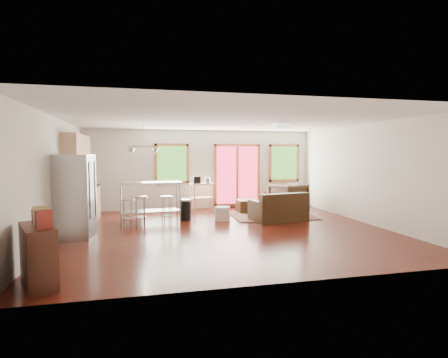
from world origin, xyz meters
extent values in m
cube|color=#320D07|center=(0.00, 0.00, -0.01)|extent=(7.50, 7.00, 0.02)
cube|color=silver|center=(0.00, 0.00, 2.61)|extent=(7.50, 7.00, 0.02)
cube|color=beige|center=(0.00, 3.51, 1.30)|extent=(7.50, 0.02, 2.60)
cube|color=beige|center=(-3.76, 0.00, 1.30)|extent=(0.02, 7.00, 2.60)
cube|color=beige|center=(3.76, 0.00, 1.30)|extent=(0.02, 7.00, 2.60)
cube|color=beige|center=(0.00, -3.51, 1.30)|extent=(7.50, 0.02, 2.60)
cube|color=#284F19|center=(-1.00, 3.46, 1.50)|extent=(0.94, 0.02, 1.14)
cube|color=brown|center=(-1.00, 3.46, 2.11)|extent=(1.10, 0.05, 0.08)
cube|color=brown|center=(-1.00, 3.46, 0.89)|extent=(1.10, 0.05, 0.08)
cube|color=brown|center=(-1.51, 3.46, 1.50)|extent=(0.08, 0.05, 1.30)
cube|color=brown|center=(-0.49, 3.46, 1.50)|extent=(0.08, 0.05, 1.30)
cube|color=#A41F37|center=(1.20, 3.46, 1.10)|extent=(1.44, 0.02, 1.94)
cube|color=brown|center=(1.20, 3.46, 2.11)|extent=(1.60, 0.05, 0.08)
cube|color=brown|center=(1.20, 3.46, 0.09)|extent=(1.60, 0.05, 0.08)
cube|color=brown|center=(0.44, 3.46, 1.10)|extent=(0.08, 0.05, 2.10)
cube|color=brown|center=(1.96, 3.46, 1.10)|extent=(0.08, 0.05, 2.10)
cube|color=brown|center=(1.20, 3.46, 1.10)|extent=(0.08, 0.05, 1.94)
cube|color=#284F19|center=(2.90, 3.46, 1.50)|extent=(0.94, 0.02, 1.14)
cube|color=brown|center=(2.90, 3.46, 2.11)|extent=(1.10, 0.05, 0.08)
cube|color=brown|center=(2.90, 3.46, 0.89)|extent=(1.10, 0.05, 0.08)
cube|color=brown|center=(2.39, 3.46, 1.50)|extent=(0.08, 0.05, 1.30)
cube|color=brown|center=(3.41, 3.46, 1.50)|extent=(0.08, 0.05, 1.30)
cube|color=#556441|center=(1.73, 1.59, 0.01)|extent=(2.38, 1.86, 0.02)
cube|color=black|center=(1.65, 0.86, 0.20)|extent=(1.58, 1.06, 0.41)
cube|color=black|center=(1.70, 0.55, 0.59)|extent=(1.47, 0.44, 0.37)
cube|color=black|center=(1.03, 0.75, 0.49)|extent=(0.33, 0.85, 0.16)
cube|color=black|center=(2.27, 0.97, 0.49)|extent=(0.33, 0.85, 0.16)
cube|color=black|center=(1.33, 0.85, 0.47)|extent=(0.68, 0.63, 0.12)
cube|color=black|center=(1.96, 0.97, 0.47)|extent=(0.68, 0.63, 0.12)
cube|color=#32170E|center=(1.71, 1.69, 0.34)|extent=(0.98, 0.72, 0.04)
cube|color=#32170E|center=(1.31, 1.59, 0.16)|extent=(0.06, 0.06, 0.32)
cube|color=#32170E|center=(2.03, 1.41, 0.16)|extent=(0.06, 0.06, 0.32)
cube|color=#32170E|center=(1.40, 1.97, 0.16)|extent=(0.06, 0.06, 0.32)
cube|color=#32170E|center=(2.12, 1.79, 0.16)|extent=(0.06, 0.06, 0.32)
imported|color=black|center=(2.57, 2.34, 0.48)|extent=(1.17, 1.14, 0.96)
cube|color=black|center=(1.21, 2.36, 0.19)|extent=(0.58, 0.58, 0.39)
cylinder|color=silver|center=(0.17, 1.24, 0.19)|extent=(0.46, 0.46, 0.37)
imported|color=silver|center=(1.71, 2.07, 0.49)|extent=(0.22, 0.22, 0.17)
sphere|color=red|center=(1.73, 2.09, 0.62)|extent=(0.08, 0.08, 0.07)
sphere|color=red|center=(1.69, 2.04, 0.64)|extent=(0.08, 0.08, 0.07)
sphere|color=red|center=(1.70, 2.10, 0.66)|extent=(0.08, 0.08, 0.07)
cube|color=tan|center=(-3.45, 1.70, 0.45)|extent=(0.60, 2.20, 0.90)
cube|color=black|center=(-3.45, 1.70, 0.92)|extent=(0.64, 2.24, 0.04)
cube|color=tan|center=(-3.57, 1.70, 1.95)|extent=(0.36, 2.20, 0.70)
cylinder|color=#B7BABC|center=(-3.45, 1.20, 1.03)|extent=(0.12, 0.12, 0.18)
cube|color=black|center=(-3.45, 2.10, 1.04)|extent=(0.22, 0.18, 0.20)
cube|color=#B7BABC|center=(-3.35, 0.01, 0.90)|extent=(0.80, 0.78, 1.79)
cube|color=gray|center=(-3.00, -0.04, 0.90)|extent=(0.10, 0.66, 1.75)
cylinder|color=gray|center=(-3.01, -0.26, 1.05)|extent=(0.03, 0.03, 1.20)
cylinder|color=gray|center=(-2.96, 0.18, 1.05)|extent=(0.03, 0.03, 1.20)
cube|color=#B7BABC|center=(-1.74, 1.53, 1.04)|extent=(1.71, 0.77, 0.04)
cube|color=gray|center=(-1.74, 1.53, 0.28)|extent=(1.60, 0.68, 0.03)
cylinder|color=gray|center=(-2.48, 1.23, 0.51)|extent=(0.05, 0.05, 1.02)
cylinder|color=gray|center=(-0.97, 1.32, 0.51)|extent=(0.05, 0.05, 1.02)
cylinder|color=gray|center=(-2.51, 1.74, 0.51)|extent=(0.05, 0.05, 1.02)
cylinder|color=gray|center=(-1.00, 1.83, 0.51)|extent=(0.05, 0.05, 1.02)
imported|color=silver|center=(-1.49, 1.54, 1.01)|extent=(0.14, 0.11, 0.13)
cylinder|color=#B7BABC|center=(-2.31, 0.90, 0.68)|extent=(0.35, 0.35, 0.04)
cylinder|color=gray|center=(-2.21, 0.98, 0.33)|extent=(0.02, 0.02, 0.66)
cylinder|color=gray|center=(-2.39, 0.99, 0.33)|extent=(0.02, 0.02, 0.66)
cylinder|color=gray|center=(-2.40, 0.82, 0.33)|extent=(0.02, 0.02, 0.66)
cylinder|color=gray|center=(-2.22, 0.80, 0.33)|extent=(0.02, 0.02, 0.66)
cylinder|color=gray|center=(-2.31, 0.90, 0.21)|extent=(0.32, 0.32, 0.01)
cylinder|color=#B7BABC|center=(-2.00, 0.97, 0.73)|extent=(0.39, 0.39, 0.04)
cylinder|color=gray|center=(-1.92, 1.07, 0.36)|extent=(0.03, 0.03, 0.71)
cylinder|color=gray|center=(-2.11, 1.05, 0.36)|extent=(0.03, 0.03, 0.71)
cylinder|color=gray|center=(-2.09, 0.86, 0.36)|extent=(0.03, 0.03, 0.71)
cylinder|color=gray|center=(-1.90, 0.88, 0.36)|extent=(0.03, 0.03, 0.71)
cylinder|color=gray|center=(-2.00, 0.97, 0.23)|extent=(0.36, 0.36, 0.02)
cylinder|color=#B7BABC|center=(-1.33, 1.16, 0.70)|extent=(0.44, 0.44, 0.04)
cylinder|color=gray|center=(-1.21, 1.22, 0.34)|extent=(0.03, 0.03, 0.68)
cylinder|color=gray|center=(-1.39, 1.28, 0.34)|extent=(0.03, 0.03, 0.68)
cylinder|color=gray|center=(-1.45, 1.11, 0.34)|extent=(0.03, 0.03, 0.68)
cylinder|color=gray|center=(-1.28, 1.05, 0.34)|extent=(0.03, 0.03, 0.68)
cylinder|color=gray|center=(-1.33, 1.16, 0.22)|extent=(0.40, 0.40, 0.01)
cylinder|color=black|center=(-0.81, 1.48, 0.27)|extent=(0.39, 0.39, 0.54)
cylinder|color=#B7BABC|center=(-0.81, 1.48, 0.56)|extent=(0.41, 0.41, 0.04)
cube|color=tan|center=(-0.09, 3.00, 0.86)|extent=(0.77, 0.54, 0.04)
cube|color=tan|center=(-0.09, 3.00, 0.41)|extent=(0.73, 0.50, 0.03)
cube|color=tan|center=(-0.37, 2.78, 0.43)|extent=(0.05, 0.05, 0.87)
cube|color=tan|center=(0.24, 2.85, 0.43)|extent=(0.05, 0.05, 0.87)
cube|color=tan|center=(-0.41, 3.15, 0.43)|extent=(0.05, 0.05, 0.87)
cube|color=tan|center=(0.20, 3.22, 0.43)|extent=(0.05, 0.05, 0.87)
cube|color=black|center=(-0.27, 2.98, 0.99)|extent=(0.25, 0.23, 0.23)
cylinder|color=#B7BABC|center=(0.10, 3.02, 0.97)|extent=(0.18, 0.18, 0.19)
cube|color=#32170E|center=(-3.35, -2.78, 0.41)|extent=(0.69, 1.00, 0.83)
cube|color=maroon|center=(-3.18, -3.05, 0.95)|extent=(0.19, 0.12, 0.25)
cube|color=navy|center=(-3.24, -2.91, 0.94)|extent=(0.19, 0.12, 0.23)
cube|color=tan|center=(-3.30, -2.76, 0.96)|extent=(0.19, 0.12, 0.27)
cube|color=maroon|center=(-3.36, -2.62, 0.93)|extent=(0.19, 0.12, 0.21)
cube|color=white|center=(1.60, 0.60, 2.53)|extent=(0.35, 0.35, 0.12)
cylinder|color=gray|center=(-1.90, 1.50, 2.30)|extent=(0.02, 0.02, 0.60)
cube|color=gray|center=(-1.90, 1.50, 2.00)|extent=(0.80, 0.04, 0.03)
cone|color=#B7BABC|center=(-2.20, 1.50, 1.88)|extent=(0.18, 0.18, 0.14)
cone|color=#B7BABC|center=(-1.60, 1.50, 1.88)|extent=(0.18, 0.18, 0.14)
camera|label=1|loc=(-1.93, -7.96, 1.80)|focal=28.00mm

